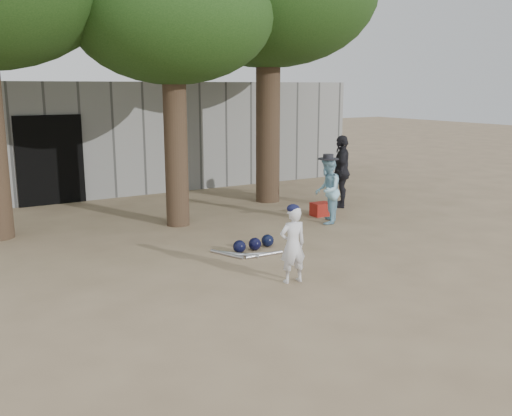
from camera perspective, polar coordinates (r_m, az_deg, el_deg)
ground at (r=8.35m, az=0.02°, el=-8.07°), size 70.00×70.00×0.00m
boy_player at (r=8.47m, az=3.69°, el=-3.70°), size 0.45×0.32×1.16m
spectator_blue at (r=12.20m, az=7.15°, el=1.73°), size 0.86×0.87×1.42m
spectator_dark at (r=13.92m, az=8.55°, el=3.64°), size 0.99×1.05×1.74m
red_bag at (r=13.00m, az=6.51°, el=-0.11°), size 0.43×0.33×0.30m
back_building at (r=17.58m, az=-17.80°, el=7.00°), size 16.00×5.24×3.00m
helmet_row at (r=10.23m, az=-0.19°, el=-3.59°), size 0.87×0.31×0.23m
bat_pile at (r=9.90m, az=-1.06°, el=-4.66°), size 1.06×0.77×0.06m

